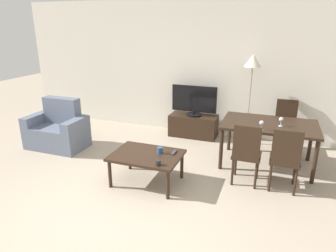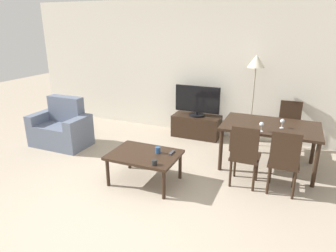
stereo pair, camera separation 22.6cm
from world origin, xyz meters
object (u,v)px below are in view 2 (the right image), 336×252
cup_colored_far (158,150)px  tv (197,101)px  armchair (62,129)px  floor_lamp (256,68)px  wine_glass_left (282,122)px  coffee_table (144,157)px  remote_primary (172,153)px  wine_glass_center (262,125)px  tv_stand (196,126)px  dining_chair_far (289,125)px  dining_chair_near_right (284,160)px  dining_table (270,129)px  cup_white_near (154,162)px  dining_chair_near (245,154)px

cup_colored_far → tv: bearing=91.7°
armchair → floor_lamp: size_ratio=0.63×
wine_glass_left → coffee_table: bearing=-147.2°
remote_primary → wine_glass_center: 1.38m
tv_stand → remote_primary: bearing=-82.7°
tv_stand → tv: 0.53m
dining_chair_far → dining_chair_near_right: 1.57m
tv → dining_chair_near_right: 2.43m
armchair → wine_glass_center: (3.63, 0.19, 0.50)m
armchair → tv: tv is taller
tv → dining_chair_near_right: size_ratio=0.99×
dining_table → wine_glass_left: (0.16, -0.09, 0.18)m
dining_table → remote_primary: bearing=-139.7°
coffee_table → dining_chair_far: size_ratio=1.06×
floor_lamp → cup_white_near: floor_lamp is taller
remote_primary → cup_colored_far: size_ratio=1.64×
cup_white_near → wine_glass_left: wine_glass_left is taller
dining_table → dining_chair_far: size_ratio=1.59×
tv → cup_colored_far: size_ratio=10.01×
remote_primary → wine_glass_center: bearing=31.2°
tv_stand → remote_primary: remote_primary is taller
floor_lamp → cup_white_near: bearing=-111.3°
dining_chair_near_right → cup_colored_far: size_ratio=10.12×
dining_table → floor_lamp: 1.24m
dining_table → cup_white_near: bearing=-131.4°
armchair → dining_chair_near: 3.49m
dining_chair_near_right → dining_table: bearing=108.3°
dining_table → armchair: bearing=-171.6°
dining_chair_far → armchair: bearing=-161.5°
coffee_table → wine_glass_left: (1.77, 1.14, 0.42)m
dining_table → dining_chair_near: (-0.26, -0.78, -0.14)m
tv_stand → cup_white_near: cup_white_near is taller
dining_table → wine_glass_center: (-0.11, -0.37, 0.18)m
coffee_table → cup_colored_far: bearing=28.9°
coffee_table → floor_lamp: size_ratio=0.58×
armchair → wine_glass_left: (3.90, 0.47, 0.50)m
dining_chair_far → wine_glass_center: size_ratio=6.35×
dining_table → dining_chair_near_right: (0.26, -0.78, -0.14)m
cup_colored_far → wine_glass_center: wine_glass_center is taller
armchair → dining_chair_near: size_ratio=1.16×
remote_primary → cup_white_near: size_ratio=2.03×
floor_lamp → wine_glass_left: 1.26m
dining_chair_near_right → wine_glass_center: bearing=131.6°
armchair → remote_primary: bearing=-11.5°
wine_glass_center → dining_chair_near: bearing=-109.7°
floor_lamp → cup_white_near: (-0.91, -2.33, -0.98)m
dining_table → cup_colored_far: (-1.43, -1.13, -0.15)m
tv → dining_chair_near: bearing=-53.5°
floor_lamp → remote_primary: floor_lamp is taller
remote_primary → wine_glass_center: size_ratio=1.03×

